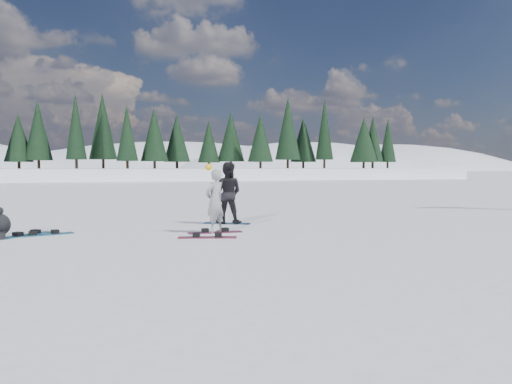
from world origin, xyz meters
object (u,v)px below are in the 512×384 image
snowboarder_woman (215,201)px  snowboard_loose_a (27,235)px  snowboard_loose_c (44,235)px  snowboard_loose_b (207,237)px  snowboarder_man (227,193)px

snowboarder_woman → snowboard_loose_a: size_ratio=1.28×
snowboard_loose_c → snowboard_loose_b: (4.14, -1.66, 0.00)m
snowboarder_man → snowboard_loose_b: size_ratio=1.32×
snowboarder_woman → snowboarder_man: (0.79, 2.05, 0.10)m
snowboard_loose_c → snowboard_loose_a: (-0.43, 0.06, 0.00)m
snowboard_loose_b → snowboard_loose_a: bearing=172.8°
snowboarder_man → snowboarder_woman: bearing=94.4°
snowboard_loose_a → snowboard_loose_c: bearing=-57.7°
snowboarder_woman → snowboard_loose_c: 4.65m
snowboarder_man → snowboard_loose_b: snowboarder_man is taller
snowboarder_man → snowboard_loose_a: 5.94m
snowboarder_woman → snowboard_loose_b: size_ratio=1.28×
snowboarder_woman → snowboard_loose_c: bearing=-47.2°
snowboard_loose_c → snowboarder_man: bearing=-5.0°
snowboard_loose_b → snowboarder_man: bearing=82.2°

